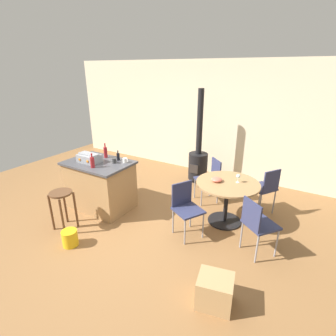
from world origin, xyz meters
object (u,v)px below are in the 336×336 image
Objects in this scene: folding_chair_far at (265,187)px; cup_1 at (114,161)px; folding_chair_right at (186,206)px; wood_stove at (198,160)px; wooden_stool at (62,202)px; bottle_2 at (105,152)px; cardboard_box at (215,291)px; serving_bowl at (217,179)px; folding_chair_near at (257,223)px; bottle_1 at (92,162)px; plastic_bucket at (70,238)px; bottle_0 at (118,157)px; kitchen_island at (101,185)px; dining_table at (227,192)px; wine_glass at (238,176)px; toolbox at (89,158)px; cup_0 at (125,160)px; folding_chair_left at (210,177)px.

folding_chair_far is 2.73m from cup_1.
folding_chair_right is 0.40× the size of wood_stove.
bottle_2 is (-0.06, 1.11, 0.53)m from wooden_stool.
folding_chair_right reaches higher than cardboard_box.
wood_stove is at bearing 70.14° from wooden_stool.
bottle_2 is 1.56× the size of serving_bowl.
bottle_1 is at bearing -172.03° from folding_chair_near.
plastic_bucket is (-1.34, -1.17, -0.38)m from folding_chair_right.
bottle_0 is 0.16m from cup_1.
folding_chair_near is 0.98× the size of folding_chair_far.
kitchen_island is at bearing 160.19° from cardboard_box.
dining_table is 5.52× the size of bottle_0.
wine_glass is (2.34, 0.80, 0.39)m from kitchen_island.
bottle_0 is 1.05× the size of serving_bowl.
toolbox is at bearing -161.19° from dining_table.
dining_table is 4.11× the size of bottle_1.
toolbox reaches higher than wine_glass.
toolbox is 2.23× the size of serving_bowl.
kitchen_island reaches higher than serving_bowl.
bottle_1 reaches higher than folding_chair_right.
plastic_bucket is at bearing -61.37° from toolbox.
bottle_0 reaches higher than cup_0.
dining_table is 8.69× the size of cup_0.
folding_chair_right is at bearing -123.82° from dining_table.
dining_table is 0.32m from wine_glass.
folding_chair_right is at bearing 1.99° from kitchen_island.
kitchen_island is 2.15m from serving_bowl.
bottle_0 is 1.77× the size of cup_1.
bottle_1 is at bearing -111.75° from wood_stove.
bottle_2 reaches higher than kitchen_island.
cup_1 is (0.42, 0.19, -0.03)m from toolbox.
cup_1 is at bearing 96.54° from plastic_bucket.
toolbox is at bearing 118.63° from plastic_bucket.
dining_table reaches higher than plastic_bucket.
serving_bowl is 1.84m from cardboard_box.
kitchen_island is 2.85m from cardboard_box.
folding_chair_right is at bearing -70.27° from wood_stove.
dining_table is 1.20× the size of folding_chair_near.
kitchen_island is 0.70m from cup_0.
bottle_0 is 1.63m from plastic_bucket.
folding_chair_far is 2.54m from cup_0.
folding_chair_right is 0.71m from serving_bowl.
folding_chair_right is (1.77, 0.91, 0.01)m from wooden_stool.
folding_chair_far is at bearing 26.69° from toolbox.
plastic_bucket is at bearing -134.25° from dining_table.
serving_bowl is at bearing -60.26° from folding_chair_left.
cup_1 is at bearing -152.95° from folding_chair_far.
bottle_0 reaches higher than kitchen_island.
bottle_0 is 0.52m from bottle_1.
folding_chair_left is at bearing 94.75° from folding_chair_right.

